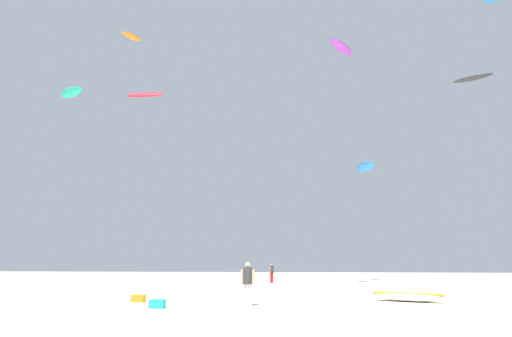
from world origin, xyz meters
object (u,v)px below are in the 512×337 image
(kite_aloft_1, at_px, (365,167))
(kite_aloft_0, at_px, (473,78))
(kite_grounded_near, at_px, (407,297))
(kite_aloft_4, at_px, (71,92))
(kite_aloft_6, at_px, (341,47))
(person_left, at_px, (272,272))
(kite_aloft_5, at_px, (145,95))
(person_foreground, at_px, (248,280))
(kite_aloft_2, at_px, (131,36))
(gear_bag, at_px, (138,298))
(cooler_box, at_px, (157,304))

(kite_aloft_1, bearing_deg, kite_aloft_0, 30.36)
(kite_grounded_near, distance_m, kite_aloft_1, 21.57)
(kite_aloft_4, xyz_separation_m, kite_aloft_6, (19.03, 4.71, 4.76))
(person_left, distance_m, kite_aloft_0, 31.50)
(kite_aloft_0, height_order, kite_aloft_1, kite_aloft_0)
(kite_aloft_5, bearing_deg, kite_aloft_0, 11.98)
(person_foreground, bearing_deg, kite_aloft_5, 38.07)
(kite_grounded_near, xyz_separation_m, kite_aloft_6, (-1.28, 11.43, 17.77))
(kite_aloft_2, bearing_deg, kite_aloft_1, 2.52)
(person_left, xyz_separation_m, kite_grounded_near, (7.14, -16.04, -0.71))
(gear_bag, xyz_separation_m, kite_aloft_2, (-9.50, 19.65, 23.51))
(gear_bag, distance_m, kite_aloft_1, 26.20)
(person_left, relative_size, gear_bag, 2.76)
(gear_bag, bearing_deg, kite_aloft_5, 111.59)
(person_foreground, relative_size, cooler_box, 3.03)
(person_foreground, relative_size, kite_aloft_6, 0.51)
(kite_aloft_0, relative_size, kite_aloft_4, 1.61)
(person_left, distance_m, gear_bag, 18.11)
(kite_grounded_near, xyz_separation_m, kite_aloft_1, (1.12, 19.15, 9.87))
(kite_aloft_1, relative_size, kite_aloft_6, 1.18)
(gear_bag, height_order, kite_aloft_1, kite_aloft_1)
(person_left, xyz_separation_m, kite_aloft_4, (-13.17, -9.33, 12.30))
(person_foreground, bearing_deg, cooler_box, 117.72)
(gear_bag, xyz_separation_m, kite_aloft_5, (-8.34, 21.06, 17.85))
(person_foreground, distance_m, gear_bag, 5.13)
(person_left, height_order, kite_aloft_2, kite_aloft_2)
(person_foreground, xyz_separation_m, kite_aloft_6, (5.43, 14.06, 16.97))
(kite_grounded_near, height_order, kite_aloft_1, kite_aloft_1)
(person_left, xyz_separation_m, cooler_box, (-2.85, -19.90, -0.74))
(gear_bag, xyz_separation_m, kite_aloft_4, (-8.67, 8.20, 13.04))
(cooler_box, relative_size, kite_aloft_1, 0.14)
(kite_aloft_2, distance_m, kite_aloft_4, 15.53)
(person_left, relative_size, kite_aloft_0, 0.39)
(kite_grounded_near, bearing_deg, kite_aloft_0, 62.01)
(person_foreground, bearing_deg, kite_aloft_0, -28.21)
(person_left, bearing_deg, person_foreground, -49.81)
(kite_grounded_near, relative_size, kite_aloft_5, 0.86)
(kite_grounded_near, xyz_separation_m, kite_aloft_5, (-19.98, 19.58, 17.82))
(person_foreground, distance_m, kite_aloft_2, 33.98)
(kite_grounded_near, height_order, gear_bag, kite_grounded_near)
(person_foreground, relative_size, kite_aloft_0, 0.43)
(person_foreground, xyz_separation_m, kite_aloft_1, (7.83, 21.78, 9.07))
(person_foreground, bearing_deg, kite_aloft_2, 41.98)
(person_left, bearing_deg, kite_grounded_near, -27.13)
(cooler_box, relative_size, kite_aloft_5, 0.15)
(gear_bag, height_order, kite_aloft_6, kite_aloft_6)
(person_left, distance_m, kite_aloft_5, 21.68)
(cooler_box, relative_size, kite_aloft_2, 0.26)
(kite_grounded_near, bearing_deg, person_left, 113.98)
(gear_bag, distance_m, kite_aloft_6, 24.31)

